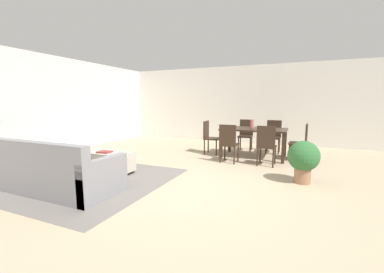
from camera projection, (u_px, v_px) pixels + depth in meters
The scene contains 16 objects.
ground_plane at pixel (186, 184), 4.36m from camera, with size 10.80×10.80×0.00m, color tan.
wall_back at pixel (245, 105), 8.71m from camera, with size 9.00×0.12×2.70m, color silver.
wall_left at pixel (37, 106), 6.39m from camera, with size 0.12×11.00×2.70m, color silver.
area_rug at pixel (84, 180), 4.58m from camera, with size 3.00×2.80×0.01m, color slate.
couch at pixel (52, 172), 4.03m from camera, with size 2.25×0.91×0.86m.
ottoman_table at pixel (106, 161), 5.00m from camera, with size 1.11×0.49×0.44m.
dining_table at pixel (254, 132), 6.41m from camera, with size 1.63×0.98×0.76m.
dining_chair_near_left at pixel (229, 141), 5.81m from camera, with size 0.42×0.42×0.92m.
dining_chair_near_right at pixel (266, 143), 5.51m from camera, with size 0.42×0.42×0.92m.
dining_chair_far_left at pixel (246, 133), 7.37m from camera, with size 0.42×0.42×0.92m.
dining_chair_far_right at pixel (274, 134), 7.08m from camera, with size 0.40×0.40×0.92m.
dining_chair_head_east at pixel (302, 140), 6.00m from camera, with size 0.43×0.43×0.92m.
dining_chair_head_west at pixel (209, 135), 6.87m from camera, with size 0.41×0.41×0.92m.
vase_centerpiece at pixel (252, 124), 6.39m from camera, with size 0.10×0.10×0.23m, color #B26659.
book_on_ottoman at pixel (105, 152), 4.89m from camera, with size 0.26×0.20×0.03m, color maroon.
potted_plant at pixel (303, 158), 4.35m from camera, with size 0.54×0.54×0.76m.
Camera 1 is at (1.77, -3.81, 1.43)m, focal length 23.00 mm.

